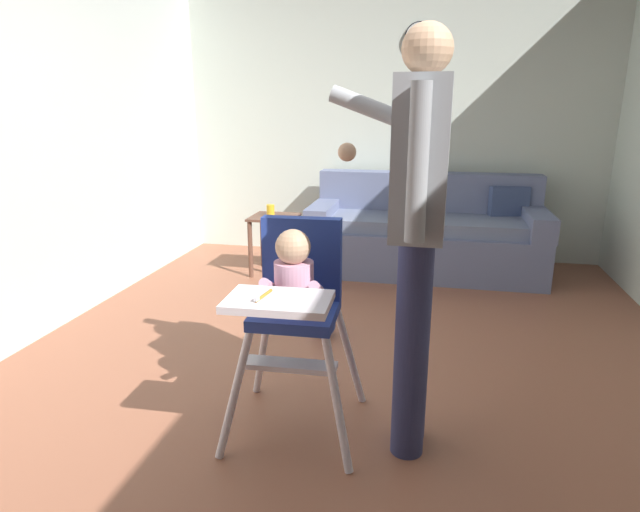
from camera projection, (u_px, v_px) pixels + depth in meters
ground at (337, 405)px, 2.76m from camera, size 5.61×7.30×0.10m
wall_far at (391, 114)px, 5.08m from camera, size 4.81×0.06×2.76m
wall_left at (1, 119)px, 3.06m from camera, size 0.06×6.30×2.76m
couch at (426, 235)px, 4.80m from camera, size 2.05×0.86×0.86m
high_chair at (295, 291)px, 2.31m from camera, size 0.63×0.74×0.97m
adult_standing at (417, 225)px, 2.10m from camera, size 0.51×0.51×1.74m
toy_ball at (324, 325)px, 3.45m from camera, size 0.15×0.15×0.15m
side_table at (274, 231)px, 4.70m from camera, size 0.40×0.40×0.52m
sippy_cup at (271, 210)px, 4.66m from camera, size 0.07×0.07×0.10m
wall_clock at (419, 37)px, 4.81m from camera, size 0.27×0.04×0.27m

